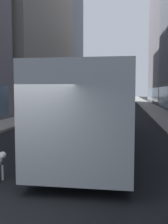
{
  "coord_description": "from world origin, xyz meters",
  "views": [
    {
      "loc": [
        2.26,
        -4.72,
        2.37
      ],
      "look_at": [
        0.48,
        6.97,
        1.4
      ],
      "focal_mm": 42.57,
      "sensor_mm": 36.0,
      "label": 1
    }
  ],
  "objects": [
    {
      "name": "car_red_coupe",
      "position": [
        -2.8,
        31.01,
        0.82
      ],
      "size": [
        1.72,
        4.67,
        1.62
      ],
      "color": "red",
      "rests_on": "ground"
    },
    {
      "name": "car_yellow_taxi",
      "position": [
        2.8,
        36.7,
        0.82
      ],
      "size": [
        1.92,
        4.23,
        1.62
      ],
      "color": "yellow",
      "rests_on": "ground"
    },
    {
      "name": "sidewalk_left",
      "position": [
        -5.7,
        35.0,
        0.07
      ],
      "size": [
        2.4,
        110.0,
        0.15
      ],
      "primitive_type": "cube",
      "color": "#9E9991",
      "rests_on": "ground"
    },
    {
      "name": "car_silver_sedan",
      "position": [
        -1.2,
        43.61,
        0.82
      ],
      "size": [
        1.74,
        4.67,
        1.62
      ],
      "color": "#B7BABF",
      "rests_on": "ground"
    },
    {
      "name": "building_left_far",
      "position": [
        -11.9,
        51.33,
        14.43
      ],
      "size": [
        8.12,
        18.31,
        28.87
      ],
      "color": "slate",
      "rests_on": "ground"
    },
    {
      "name": "car_black_suv",
      "position": [
        -2.8,
        25.76,
        0.82
      ],
      "size": [
        1.9,
        4.1,
        1.62
      ],
      "color": "black",
      "rests_on": "ground"
    },
    {
      "name": "ground_plane",
      "position": [
        0.0,
        35.0,
        0.0
      ],
      "size": [
        120.0,
        120.0,
        0.0
      ],
      "primitive_type": "plane",
      "color": "black"
    },
    {
      "name": "car_blue_hatchback",
      "position": [
        1.2,
        15.3,
        0.82
      ],
      "size": [
        1.86,
        4.07,
        1.62
      ],
      "color": "#4C6BB7",
      "rests_on": "ground"
    },
    {
      "name": "car_white_van",
      "position": [
        2.8,
        45.42,
        0.82
      ],
      "size": [
        1.77,
        4.28,
        1.62
      ],
      "color": "silver",
      "rests_on": "ground"
    },
    {
      "name": "building_left_mid",
      "position": [
        -11.9,
        29.21,
        13.5
      ],
      "size": [
        10.76,
        22.58,
        27.01
      ],
      "color": "gray",
      "rests_on": "ground"
    },
    {
      "name": "transit_bus",
      "position": [
        1.2,
        6.43,
        1.78
      ],
      "size": [
        2.78,
        11.53,
        3.05
      ],
      "color": "#999EA3",
      "rests_on": "ground"
    },
    {
      "name": "sidewalk_right",
      "position": [
        5.7,
        35.0,
        0.07
      ],
      "size": [
        2.4,
        110.0,
        0.15
      ],
      "primitive_type": "cube",
      "color": "gray",
      "rests_on": "ground"
    }
  ]
}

